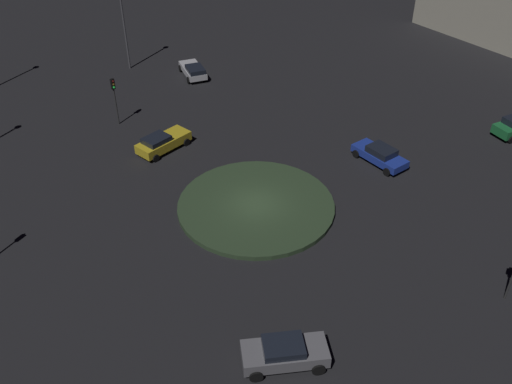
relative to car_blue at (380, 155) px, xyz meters
The scene contains 8 objects.
ground_plane 11.09m from the car_blue, 99.51° to the left, with size 119.74×119.74×0.00m, color black.
roundabout_island 11.08m from the car_blue, 99.51° to the left, with size 10.80×10.80×0.33m, color #2D4228.
car_blue is the anchor object (origin of this frame).
car_silver 22.18m from the car_blue, 23.51° to the left, with size 4.21×1.98×1.34m.
car_yellow 16.98m from the car_blue, 62.32° to the left, with size 3.56×4.75×1.43m.
car_grey 20.25m from the car_blue, 135.03° to the left, with size 2.82×4.59×1.48m.
traffic_light_northeast 22.21m from the car_blue, 52.50° to the left, with size 0.39×0.36×4.17m.
streetlamp_east 29.20m from the car_blue, 30.03° to the left, with size 0.57×0.57×9.38m.
Camera 1 is at (-28.72, 11.30, 23.70)m, focal length 39.61 mm.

